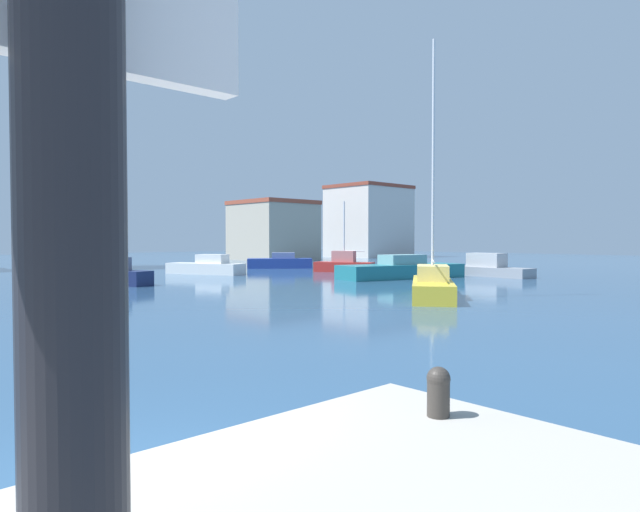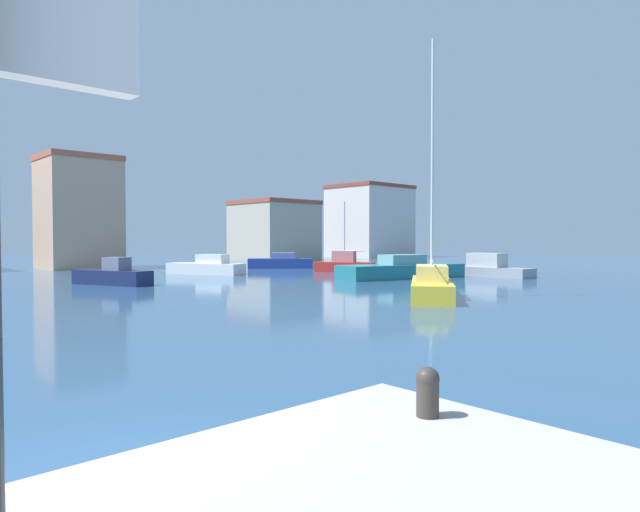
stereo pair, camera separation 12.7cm
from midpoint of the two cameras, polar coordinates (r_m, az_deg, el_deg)
name	(u,v)px [view 2 (the right image)]	position (r m, az deg, el deg)	size (l,w,h in m)	color
water	(236,287)	(31.08, -8.53, -3.15)	(160.00, 160.00, 0.00)	#2D5175
mooring_bollard	(428,390)	(5.81, 11.65, -13.34)	(0.24, 0.24, 0.50)	#38332D
sailboat_red_outer_mooring	(344,264)	(44.42, 2.59, -0.88)	(3.36, 4.87, 5.68)	#B22823
motorboat_teal_inner_mooring	(401,270)	(37.80, 8.46, -1.41)	(9.29, 4.77, 1.59)	#1E707A
sailboat_yellow_mid_harbor	(431,284)	(25.41, 11.55, -2.86)	(6.52, 5.53, 11.54)	gold
motorboat_white_behind_lamppost	(207,267)	(42.62, -11.50, -1.12)	(4.03, 6.29, 1.50)	white
motorboat_blue_far_left	(281,262)	(50.53, -4.01, -0.65)	(5.80, 5.09, 1.42)	#233D93
motorboat_navy_distant_east	(113,275)	(34.21, -20.45, -1.89)	(3.17, 5.17, 1.60)	#19234C
motorboat_grey_far_right	(487,268)	(41.21, 16.88, -1.20)	(2.20, 6.77, 1.65)	gray
warehouse_block	(79,212)	(55.08, -23.50, 4.17)	(6.39, 5.93, 10.20)	tan
harbor_office	(274,230)	(71.27, -4.72, 2.66)	(8.47, 9.41, 7.54)	#B2A893
waterfront_apartments	(370,221)	(82.84, 5.19, 3.58)	(10.41, 9.31, 10.60)	beige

